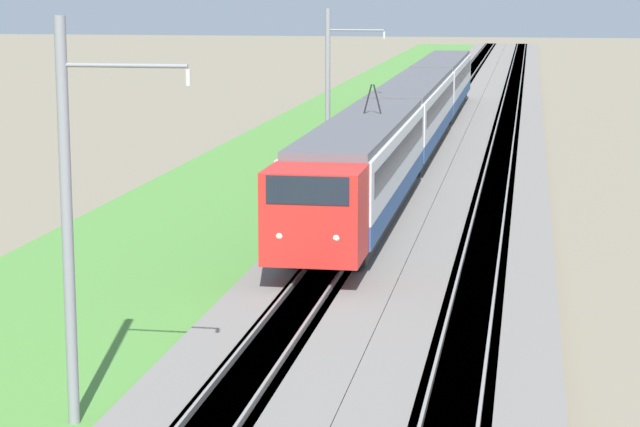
% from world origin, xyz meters
% --- Properties ---
extents(ballast_main, '(240.00, 4.40, 0.30)m').
position_xyz_m(ballast_main, '(50.00, 0.00, 0.15)').
color(ballast_main, slate).
rests_on(ballast_main, ground).
extents(ballast_adjacent, '(240.00, 4.40, 0.30)m').
position_xyz_m(ballast_adjacent, '(50.00, -4.42, 0.15)').
color(ballast_adjacent, slate).
rests_on(ballast_adjacent, ground).
extents(track_main, '(240.00, 1.57, 0.45)m').
position_xyz_m(track_main, '(50.00, 0.00, 0.16)').
color(track_main, '#4C4238').
rests_on(track_main, ground).
extents(track_adjacent, '(240.00, 1.57, 0.45)m').
position_xyz_m(track_adjacent, '(50.00, -4.42, 0.16)').
color(track_adjacent, '#4C4238').
rests_on(track_adjacent, ground).
extents(grass_verge, '(240.00, 8.80, 0.12)m').
position_xyz_m(grass_verge, '(50.00, 6.04, 0.06)').
color(grass_verge, '#4C8438').
rests_on(grass_verge, ground).
extents(passenger_train, '(60.74, 2.82, 4.89)m').
position_xyz_m(passenger_train, '(48.84, 0.00, 2.28)').
color(passenger_train, red).
rests_on(passenger_train, ground).
extents(catenary_mast_near, '(0.22, 2.56, 7.91)m').
position_xyz_m(catenary_mast_near, '(8.08, 2.72, 4.10)').
color(catenary_mast_near, slate).
rests_on(catenary_mast_near, ground).
extents(catenary_mast_mid, '(0.22, 2.56, 7.52)m').
position_xyz_m(catenary_mast_mid, '(38.77, 2.72, 3.90)').
color(catenary_mast_mid, slate).
rests_on(catenary_mast_mid, ground).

